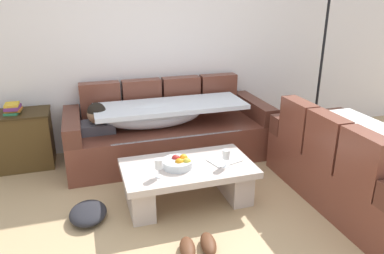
# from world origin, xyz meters

# --- Properties ---
(ground_plane) EXTENTS (14.00, 14.00, 0.00)m
(ground_plane) POSITION_xyz_m (0.00, 0.00, 0.00)
(ground_plane) COLOR tan
(back_wall) EXTENTS (9.00, 0.10, 2.70)m
(back_wall) POSITION_xyz_m (0.00, 2.15, 1.35)
(back_wall) COLOR white
(back_wall) RESTS_ON ground_plane
(couch_along_wall) EXTENTS (2.35, 0.92, 0.88)m
(couch_along_wall) POSITION_xyz_m (0.19, 1.62, 0.33)
(couch_along_wall) COLOR brown
(couch_along_wall) RESTS_ON ground_plane
(couch_near_window) EXTENTS (0.92, 1.74, 0.88)m
(couch_near_window) POSITION_xyz_m (1.66, 0.17, 0.33)
(couch_near_window) COLOR brown
(couch_near_window) RESTS_ON ground_plane
(coffee_table) EXTENTS (1.20, 0.68, 0.38)m
(coffee_table) POSITION_xyz_m (0.15, 0.58, 0.24)
(coffee_table) COLOR beige
(coffee_table) RESTS_ON ground_plane
(fruit_bowl) EXTENTS (0.28, 0.28, 0.10)m
(fruit_bowl) POSITION_xyz_m (0.06, 0.57, 0.42)
(fruit_bowl) COLOR silver
(fruit_bowl) RESTS_ON coffee_table
(wine_glass_near_left) EXTENTS (0.07, 0.07, 0.17)m
(wine_glass_near_left) POSITION_xyz_m (-0.15, 0.43, 0.50)
(wine_glass_near_left) COLOR silver
(wine_glass_near_left) RESTS_ON coffee_table
(wine_glass_near_right) EXTENTS (0.07, 0.07, 0.17)m
(wine_glass_near_right) POSITION_xyz_m (0.47, 0.44, 0.50)
(wine_glass_near_right) COLOR silver
(wine_glass_near_right) RESTS_ON coffee_table
(open_magazine) EXTENTS (0.33, 0.28, 0.01)m
(open_magazine) POSITION_xyz_m (0.50, 0.56, 0.39)
(open_magazine) COLOR white
(open_magazine) RESTS_ON coffee_table
(side_cabinet) EXTENTS (0.72, 0.44, 0.64)m
(side_cabinet) POSITION_xyz_m (-1.44, 1.85, 0.32)
(side_cabinet) COLOR #4D3719
(side_cabinet) RESTS_ON ground_plane
(book_stack_on_cabinet) EXTENTS (0.18, 0.23, 0.11)m
(book_stack_on_cabinet) POSITION_xyz_m (-1.45, 1.85, 0.69)
(book_stack_on_cabinet) COLOR #338C59
(book_stack_on_cabinet) RESTS_ON side_cabinet
(floor_lamp) EXTENTS (0.33, 0.31, 1.95)m
(floor_lamp) POSITION_xyz_m (2.14, 1.51, 1.12)
(floor_lamp) COLOR black
(floor_lamp) RESTS_ON ground_plane
(pair_of_shoes) EXTENTS (0.34, 0.29, 0.09)m
(pair_of_shoes) POSITION_xyz_m (0.02, -0.13, 0.04)
(pair_of_shoes) COLOR #59331E
(pair_of_shoes) RESTS_ON ground_plane
(crumpled_garment) EXTENTS (0.36, 0.43, 0.12)m
(crumpled_garment) POSITION_xyz_m (-0.77, 0.55, 0.06)
(crumpled_garment) COLOR #232328
(crumpled_garment) RESTS_ON ground_plane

